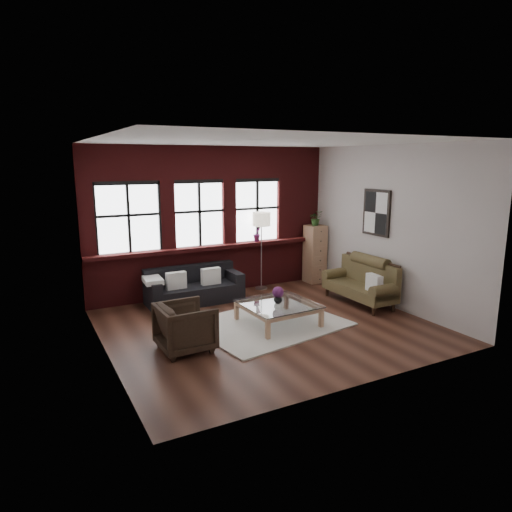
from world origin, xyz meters
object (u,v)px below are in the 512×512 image
armchair (185,327)px  vase (278,299)px  vintage_settee (359,282)px  dark_sofa (195,286)px  drawer_chest (315,254)px  floor_lamp (261,248)px  coffee_table (278,314)px

armchair → vase: bearing=-81.8°
vintage_settee → dark_sofa: bearing=150.6°
vintage_settee → vase: (-2.09, -0.27, 0.02)m
dark_sofa → vintage_settee: (2.95, -1.66, 0.10)m
dark_sofa → vase: bearing=-66.0°
armchair → drawer_chest: 4.80m
dark_sofa → drawer_chest: (3.14, 0.19, 0.34)m
dark_sofa → floor_lamp: bearing=8.5°
dark_sofa → floor_lamp: (1.71, 0.26, 0.60)m
floor_lamp → coffee_table: bearing=-111.4°
armchair → floor_lamp: (2.70, 2.50, 0.58)m
vintage_settee → vase: vintage_settee is taller
drawer_chest → floor_lamp: size_ratio=0.72×
armchair → floor_lamp: size_ratio=0.43×
drawer_chest → floor_lamp: bearing=177.4°
coffee_table → floor_lamp: 2.47m
vase → floor_lamp: (0.86, 2.19, 0.48)m
coffee_table → floor_lamp: bearing=68.6°
dark_sofa → floor_lamp: floor_lamp is taller
vase → floor_lamp: size_ratio=0.09×
drawer_chest → floor_lamp: floor_lamp is taller
vintage_settee → floor_lamp: 2.34m
coffee_table → vase: size_ratio=7.41×
coffee_table → drawer_chest: bearing=42.9°
vintage_settee → vase: size_ratio=10.34×
dark_sofa → vintage_settee: size_ratio=1.15×
vase → drawer_chest: size_ratio=0.12×
armchair → drawer_chest: bearing=-60.9°
dark_sofa → floor_lamp: size_ratio=1.03×
vintage_settee → floor_lamp: bearing=122.8°
dark_sofa → coffee_table: dark_sofa is taller
vintage_settee → floor_lamp: floor_lamp is taller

